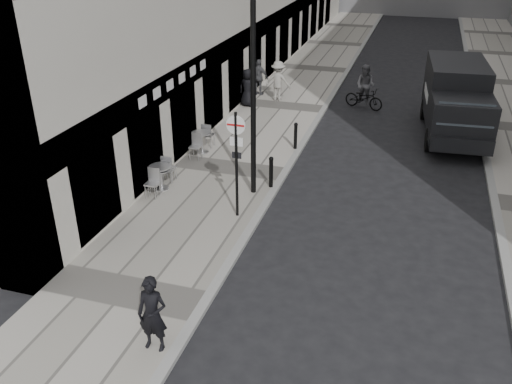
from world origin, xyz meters
TOP-DOWN VIEW (x-y plane):
  - sidewalk at (-2.00, 18.00)m, footprint 4.00×60.00m
  - walking_man at (-0.42, 1.17)m, footprint 0.65×0.44m
  - sign_post at (-0.60, 7.06)m, footprint 0.56×0.09m
  - lamppost at (-0.60, 8.71)m, footprint 0.29×0.29m
  - bollard_near at (-0.15, 12.79)m, footprint 0.13×0.13m
  - bollard_far at (-0.15, 9.24)m, footprint 0.14×0.14m
  - panel_van at (5.72, 16.58)m, footprint 2.72×6.31m
  - cyclist at (1.75, 19.04)m, footprint 2.06×1.31m
  - pedestrian_a at (-3.60, 19.33)m, footprint 1.14×0.68m
  - pedestrian_b at (-2.44, 18.74)m, footprint 1.27×0.76m
  - pedestrian_c at (-3.60, 17.44)m, footprint 0.96×0.72m
  - cafe_table_near at (-3.60, 8.04)m, footprint 0.75×1.69m
  - cafe_table_mid at (-3.60, 8.07)m, footprint 0.63×1.42m
  - cafe_table_far at (-3.48, 11.35)m, footprint 0.76×1.71m

SIDE VIEW (x-z plane):
  - sidewalk at x=-2.00m, z-range 0.00..0.12m
  - cafe_table_mid at x=-3.60m, z-range 0.13..0.94m
  - cafe_table_near at x=-3.60m, z-range 0.13..1.09m
  - cafe_table_far at x=-3.48m, z-range 0.13..1.10m
  - bollard_near at x=-0.15m, z-range 0.12..1.12m
  - bollard_far at x=-0.15m, z-range 0.12..1.14m
  - cyclist at x=1.75m, z-range -0.23..1.87m
  - walking_man at x=-0.42m, z-range 0.12..1.86m
  - pedestrian_c at x=-3.60m, z-range 0.12..1.91m
  - pedestrian_a at x=-3.60m, z-range 0.12..1.94m
  - pedestrian_b at x=-2.44m, z-range 0.12..2.05m
  - panel_van at x=5.72m, z-range 0.18..3.08m
  - sign_post at x=-0.60m, z-range 0.58..3.86m
  - lamppost at x=-0.60m, z-range 0.49..7.01m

